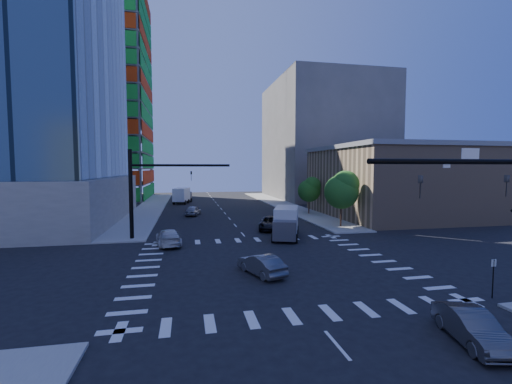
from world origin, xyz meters
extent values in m
plane|color=black|center=(0.00, 0.00, 0.00)|extent=(160.00, 160.00, 0.00)
cube|color=silver|center=(0.00, 0.00, 0.01)|extent=(20.00, 20.00, 0.01)
cube|color=gray|center=(12.50, 40.00, 0.07)|extent=(5.00, 60.00, 0.15)
cube|color=gray|center=(-12.50, 40.00, 0.07)|extent=(5.00, 60.00, 0.15)
cube|color=green|center=(-14.90, 62.00, 24.50)|extent=(0.12, 24.00, 49.00)
cube|color=red|center=(-27.50, 49.40, 24.50)|extent=(24.00, 0.12, 49.00)
cube|color=tan|center=(25.00, 22.00, 5.00)|extent=(20.00, 22.00, 10.00)
cube|color=gray|center=(25.00, 22.00, 10.30)|extent=(20.50, 22.50, 0.60)
cube|color=#5E5A54|center=(27.00, 55.00, 14.00)|extent=(24.00, 30.00, 28.00)
cylinder|color=black|center=(6.50, -11.50, 7.55)|extent=(10.00, 0.24, 0.24)
imported|color=black|center=(8.50, -11.50, 6.45)|extent=(0.16, 0.20, 1.00)
imported|color=black|center=(4.00, -11.50, 6.45)|extent=(0.16, 0.20, 1.00)
cube|color=white|center=(6.50, -11.50, 7.90)|extent=(0.90, 0.04, 0.50)
cylinder|color=black|center=(-11.50, 11.50, 4.65)|extent=(0.40, 0.40, 9.00)
cylinder|color=black|center=(-6.50, 11.50, 7.55)|extent=(10.00, 0.24, 0.24)
imported|color=black|center=(-5.50, 11.50, 6.45)|extent=(0.16, 0.20, 1.00)
cylinder|color=#382316|center=(12.50, 14.00, 1.29)|extent=(0.20, 0.20, 2.27)
sphere|color=#234F15|center=(12.50, 14.00, 4.38)|extent=(4.16, 4.16, 4.16)
sphere|color=#2A7326|center=(12.90, 13.70, 5.35)|extent=(3.25, 3.25, 3.25)
cylinder|color=#382316|center=(12.80, 26.00, 1.11)|extent=(0.20, 0.20, 1.92)
sphere|color=#234F15|center=(12.80, 26.00, 3.72)|extent=(3.52, 3.52, 3.52)
sphere|color=#2A7326|center=(13.20, 25.70, 4.55)|extent=(2.75, 2.75, 2.75)
cylinder|color=black|center=(10.70, -9.00, 1.10)|extent=(0.06, 0.06, 2.20)
cube|color=silver|center=(10.70, -9.00, 2.00)|extent=(0.30, 0.03, 0.40)
imported|color=#47484C|center=(5.57, -12.94, 0.68)|extent=(2.29, 4.32, 1.35)
imported|color=black|center=(3.68, 14.23, 0.77)|extent=(3.99, 6.02, 1.54)
imported|color=silver|center=(-7.73, 8.30, 0.74)|extent=(2.80, 5.37, 1.49)
imported|color=#9B9CA2|center=(-5.04, 28.45, 0.76)|extent=(2.88, 4.75, 1.51)
imported|color=#535459|center=(-1.05, -2.27, 0.70)|extent=(2.87, 4.49, 1.40)
cube|color=#BABABC|center=(4.05, 9.11, 1.85)|extent=(3.83, 5.36, 2.53)
cube|color=#46474E|center=(4.05, 9.11, 1.22)|extent=(2.69, 2.40, 1.85)
cube|color=white|center=(-6.80, 47.35, 1.89)|extent=(3.54, 5.42, 2.59)
cube|color=#46474E|center=(-6.80, 47.35, 1.25)|extent=(2.66, 2.30, 1.89)
camera|label=1|loc=(-5.97, -24.65, 7.26)|focal=24.00mm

